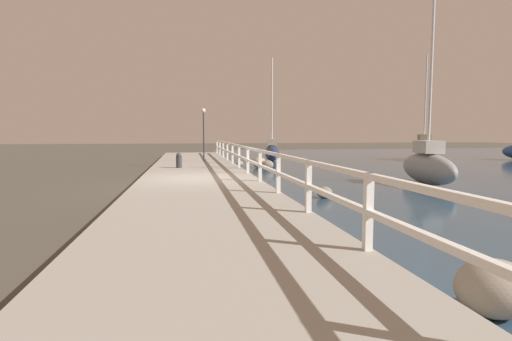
# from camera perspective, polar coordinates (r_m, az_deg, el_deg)

# --- Properties ---
(ground_plane) EXTENTS (120.00, 120.00, 0.00)m
(ground_plane) POSITION_cam_1_polar(r_m,az_deg,el_deg) (13.47, -8.14, -2.43)
(ground_plane) COLOR #4C473D
(dock_walkway) EXTENTS (3.89, 36.00, 0.33)m
(dock_walkway) POSITION_cam_1_polar(r_m,az_deg,el_deg) (13.44, -8.15, -1.74)
(dock_walkway) COLOR #9E998E
(dock_walkway) RESTS_ON ground
(railing) EXTENTS (0.10, 32.50, 0.98)m
(railing) POSITION_cam_1_polar(r_m,az_deg,el_deg) (13.55, -0.38, 1.90)
(railing) COLOR white
(railing) RESTS_ON dock_walkway
(boulder_far_strip) EXTENTS (0.63, 0.56, 0.47)m
(boulder_far_strip) POSITION_cam_1_polar(r_m,az_deg,el_deg) (20.04, 1.64, 0.83)
(boulder_far_strip) COLOR slate
(boulder_far_strip) RESTS_ON ground
(boulder_downstream) EXTENTS (0.74, 0.67, 0.56)m
(boulder_downstream) POSITION_cam_1_polar(r_m,az_deg,el_deg) (20.89, 0.48, 1.13)
(boulder_downstream) COLOR gray
(boulder_downstream) RESTS_ON ground
(boulder_upstream) EXTENTS (0.44, 0.39, 0.33)m
(boulder_upstream) POSITION_cam_1_polar(r_m,az_deg,el_deg) (11.30, 9.75, -3.10)
(boulder_upstream) COLOR slate
(boulder_upstream) RESTS_ON ground
(boulder_mid_strip) EXTENTS (0.76, 0.68, 0.57)m
(boulder_mid_strip) POSITION_cam_1_polar(r_m,az_deg,el_deg) (4.72, 30.89, -14.22)
(boulder_mid_strip) COLOR gray
(boulder_mid_strip) RESTS_ON ground
(boulder_near_dock) EXTENTS (0.40, 0.36, 0.30)m
(boulder_near_dock) POSITION_cam_1_polar(r_m,az_deg,el_deg) (22.05, -2.39, 1.02)
(boulder_near_dock) COLOR gray
(boulder_near_dock) RESTS_ON ground
(mooring_bollard) EXTENTS (0.25, 0.25, 0.64)m
(mooring_bollard) POSITION_cam_1_polar(r_m,az_deg,el_deg) (17.46, -10.96, 1.44)
(mooring_bollard) COLOR #333338
(mooring_bollard) RESTS_ON dock_walkway
(dock_lamp) EXTENTS (0.22, 0.22, 2.78)m
(dock_lamp) POSITION_cam_1_polar(r_m,az_deg,el_deg) (21.24, -7.50, 6.52)
(dock_lamp) COLOR #2D2D33
(dock_lamp) RESTS_ON dock_walkway
(sailboat_navy) EXTENTS (1.80, 4.93, 6.67)m
(sailboat_navy) POSITION_cam_1_polar(r_m,az_deg,el_deg) (26.35, 2.28, 2.70)
(sailboat_navy) COLOR #192347
(sailboat_navy) RESTS_ON water_surface
(sailboat_yellow) EXTENTS (2.51, 4.03, 7.03)m
(sailboat_yellow) POSITION_cam_1_polar(r_m,az_deg,el_deg) (29.08, 22.83, 2.86)
(sailboat_yellow) COLOR gold
(sailboat_yellow) RESTS_ON water_surface
(sailboat_gray) EXTENTS (1.66, 4.11, 6.47)m
(sailboat_gray) POSITION_cam_1_polar(r_m,az_deg,el_deg) (15.42, 23.30, 0.59)
(sailboat_gray) COLOR gray
(sailboat_gray) RESTS_ON water_surface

